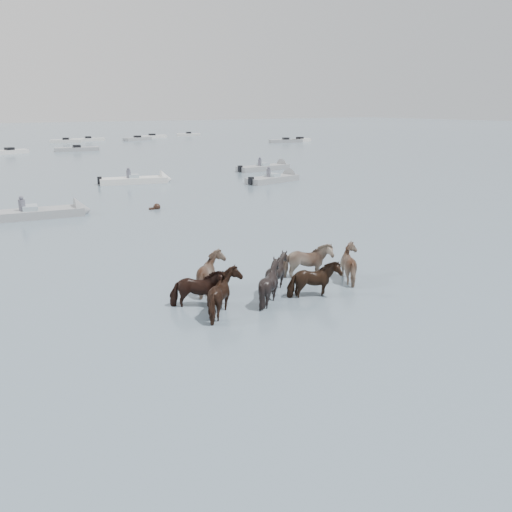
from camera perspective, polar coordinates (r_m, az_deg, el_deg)
ground at (r=15.04m, az=-0.17°, el=-7.99°), size 400.00×400.00×0.00m
pony_herd at (r=17.49m, az=1.61°, el=-2.56°), size 7.69×3.96×1.59m
swimming_pony at (r=32.80m, az=-10.93°, el=5.29°), size 0.72×0.44×0.44m
motorboat_b at (r=32.24m, az=-22.12°, el=4.42°), size 6.44×2.41×1.92m
motorboat_c at (r=44.27m, az=-12.28°, el=8.17°), size 6.07×2.98×1.92m
motorboat_d at (r=44.31m, az=2.54°, el=8.52°), size 5.63×2.58×1.92m
motorboat_e at (r=52.40m, az=1.50°, el=9.73°), size 6.27×2.08×1.92m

